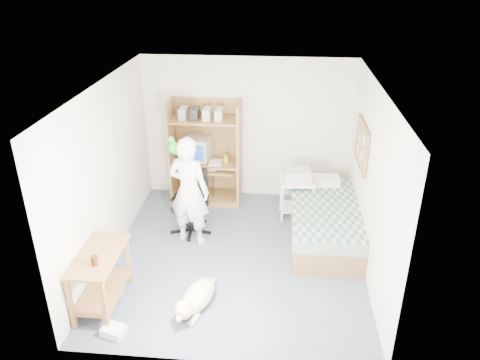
{
  "coord_description": "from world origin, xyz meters",
  "views": [
    {
      "loc": [
        0.57,
        -5.66,
        3.97
      ],
      "look_at": [
        0.02,
        0.38,
        1.05
      ],
      "focal_mm": 35.0,
      "sensor_mm": 36.0,
      "label": 1
    }
  ],
  "objects": [
    {
      "name": "wall_left",
      "position": [
        -1.8,
        0.0,
        1.25
      ],
      "size": [
        0.02,
        4.0,
        2.5
      ],
      "primitive_type": "cube",
      "color": "silver",
      "rests_on": "floor"
    },
    {
      "name": "side_desk",
      "position": [
        -1.55,
        -1.2,
        0.49
      ],
      "size": [
        0.5,
        1.0,
        0.75
      ],
      "color": "brown",
      "rests_on": "floor"
    },
    {
      "name": "floor_box_b",
      "position": [
        -1.5,
        -0.94,
        0.04
      ],
      "size": [
        0.25,
        0.27,
        0.08
      ],
      "primitive_type": "cube",
      "rotation": [
        0.0,
        0.0,
        0.42
      ],
      "color": "#B8B8B3",
      "rests_on": "floor"
    },
    {
      "name": "wall_right",
      "position": [
        1.8,
        0.0,
        1.25
      ],
      "size": [
        0.02,
        4.0,
        2.5
      ],
      "primitive_type": "cube",
      "color": "silver",
      "rests_on": "floor"
    },
    {
      "name": "bed",
      "position": [
        1.3,
        0.62,
        0.29
      ],
      "size": [
        1.02,
        2.02,
        0.66
      ],
      "color": "brown",
      "rests_on": "floor"
    },
    {
      "name": "keyboard",
      "position": [
        -0.73,
        1.58,
        0.67
      ],
      "size": [
        0.47,
        0.21,
        0.03
      ],
      "primitive_type": "cube",
      "rotation": [
        0.0,
        0.0,
        -0.12
      ],
      "color": "beige",
      "rests_on": "computer_hutch"
    },
    {
      "name": "printer_cart",
      "position": [
        0.88,
        1.25,
        0.44
      ],
      "size": [
        0.58,
        0.48,
        0.67
      ],
      "rotation": [
        0.0,
        0.0,
        0.07
      ],
      "color": "white",
      "rests_on": "floor"
    },
    {
      "name": "computer_hutch",
      "position": [
        -0.7,
        1.74,
        0.82
      ],
      "size": [
        1.2,
        0.63,
        1.8
      ],
      "color": "brown",
      "rests_on": "floor"
    },
    {
      "name": "office_chair",
      "position": [
        -0.77,
        0.65,
        0.36
      ],
      "size": [
        0.57,
        0.58,
        1.02
      ],
      "rotation": [
        0.0,
        0.0,
        -0.26
      ],
      "color": "black",
      "rests_on": "floor"
    },
    {
      "name": "crt_monitor",
      "position": [
        -0.84,
        1.75,
        0.97
      ],
      "size": [
        0.47,
        0.49,
        0.4
      ],
      "rotation": [
        0.0,
        0.0,
        -0.12
      ],
      "color": "beige",
      "rests_on": "computer_hutch"
    },
    {
      "name": "parrot",
      "position": [
        -0.93,
        0.36,
        1.55
      ],
      "size": [
        0.12,
        0.22,
        0.34
      ],
      "rotation": [
        0.0,
        0.0,
        -0.26
      ],
      "color": "#127E1E",
      "rests_on": "person"
    },
    {
      "name": "corkboard",
      "position": [
        1.77,
        0.9,
        1.45
      ],
      "size": [
        0.04,
        0.94,
        0.66
      ],
      "color": "brown",
      "rests_on": "wall_right"
    },
    {
      "name": "printer",
      "position": [
        0.88,
        1.25,
        0.76
      ],
      "size": [
        0.44,
        0.35,
        0.18
      ],
      "primitive_type": "cube",
      "rotation": [
        0.0,
        0.0,
        0.07
      ],
      "color": "beige",
      "rests_on": "printer_cart"
    },
    {
      "name": "floor",
      "position": [
        0.0,
        0.0,
        0.0
      ],
      "size": [
        4.0,
        4.0,
        0.0
      ],
      "primitive_type": "plane",
      "color": "#4D5868",
      "rests_on": "ground"
    },
    {
      "name": "wall_back",
      "position": [
        0.0,
        2.0,
        1.25
      ],
      "size": [
        3.6,
        0.02,
        2.5
      ],
      "primitive_type": "cube",
      "color": "silver",
      "rests_on": "floor"
    },
    {
      "name": "floor_box_a",
      "position": [
        -1.26,
        -1.7,
        0.05
      ],
      "size": [
        0.3,
        0.26,
        0.1
      ],
      "primitive_type": "cube",
      "rotation": [
        0.0,
        0.0,
        -0.28
      ],
      "color": "white",
      "rests_on": "floor"
    },
    {
      "name": "dog",
      "position": [
        -0.38,
        -1.17,
        0.16
      ],
      "size": [
        0.51,
        0.97,
        0.37
      ],
      "rotation": [
        0.0,
        0.0,
        -0.31
      ],
      "color": "beige",
      "rests_on": "floor"
    },
    {
      "name": "person",
      "position": [
        -0.73,
        0.35,
        0.85
      ],
      "size": [
        0.7,
        0.55,
        1.7
      ],
      "primitive_type": "imported",
      "rotation": [
        0.0,
        0.0,
        2.88
      ],
      "color": "white",
      "rests_on": "floor"
    },
    {
      "name": "pencil_cup",
      "position": [
        -0.34,
        1.65,
        0.82
      ],
      "size": [
        0.08,
        0.08,
        0.12
      ],
      "primitive_type": "cylinder",
      "color": "gold",
      "rests_on": "computer_hutch"
    },
    {
      "name": "ceiling",
      "position": [
        0.0,
        0.0,
        2.5
      ],
      "size": [
        3.6,
        4.0,
        0.02
      ],
      "primitive_type": "cube",
      "color": "white",
      "rests_on": "wall_back"
    },
    {
      "name": "drink_glass",
      "position": [
        -1.5,
        -1.4,
        0.81
      ],
      "size": [
        0.08,
        0.08,
        0.12
      ],
      "primitive_type": "cylinder",
      "color": "#3E1A09",
      "rests_on": "side_desk"
    }
  ]
}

